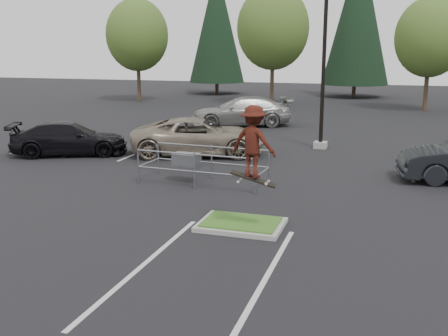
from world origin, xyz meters
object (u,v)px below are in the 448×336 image
(decid_c, at_px, (430,40))
(car_l_tan, at_px, (197,137))
(car_l_black, at_px, (67,138))
(car_far_silver, at_px, (243,112))
(conif_b, at_px, (358,14))
(skateboarder, at_px, (254,142))
(light_pole, at_px, (324,50))
(decid_a, at_px, (137,37))
(cart_corral, at_px, (190,161))
(conif_a, at_px, (217,24))
(decid_b, at_px, (273,31))

(decid_c, relative_size, car_l_tan, 1.43)
(car_l_black, xyz_separation_m, car_far_silver, (5.00, 11.00, 0.14))
(conif_b, xyz_separation_m, car_far_silver, (-5.00, -22.50, -6.97))
(skateboarder, xyz_separation_m, car_far_silver, (-5.43, 18.47, -1.50))
(car_l_tan, bearing_deg, skateboarder, -169.87)
(skateboarder, relative_size, car_l_tan, 0.34)
(light_pole, bearing_deg, skateboarder, -90.30)
(decid_a, distance_m, decid_c, 24.00)
(skateboarder, xyz_separation_m, car_l_tan, (-4.93, 9.16, -1.56))
(skateboarder, height_order, car_far_silver, skateboarder)
(skateboarder, bearing_deg, car_far_silver, -59.33)
(cart_corral, relative_size, skateboarder, 2.21)
(light_pole, distance_m, car_l_black, 12.24)
(decid_c, relative_size, car_far_silver, 1.39)
(decid_c, relative_size, skateboarder, 4.17)
(skateboarder, bearing_deg, decid_a, -44.56)
(decid_c, bearing_deg, light_pole, -107.11)
(decid_c, xyz_separation_m, conif_a, (-19.99, 10.17, 1.84))
(decid_a, height_order, car_l_tan, decid_a)
(decid_c, xyz_separation_m, car_far_silver, (-10.99, -11.83, -4.38))
(decid_a, relative_size, car_l_tan, 1.52)
(decid_a, relative_size, car_l_black, 1.77)
(cart_corral, relative_size, car_far_silver, 0.73)
(decid_a, distance_m, car_far_silver, 18.34)
(car_l_tan, bearing_deg, conif_a, -1.29)
(decid_a, distance_m, skateboarder, 35.79)
(conif_a, relative_size, conif_b, 0.90)
(skateboarder, distance_m, car_far_silver, 19.31)
(decid_b, height_order, decid_c, decid_b)
(decid_b, height_order, skateboarder, decid_b)
(decid_c, bearing_deg, conif_a, 153.04)
(decid_a, relative_size, car_far_silver, 1.48)
(car_l_tan, relative_size, car_l_black, 1.17)
(decid_b, relative_size, skateboarder, 4.80)
(skateboarder, bearing_deg, conif_b, -75.11)
(decid_a, xyz_separation_m, conif_a, (4.01, 9.97, 1.52))
(decid_c, bearing_deg, car_far_silver, -132.89)
(decid_b, relative_size, car_l_black, 1.92)
(cart_corral, bearing_deg, conif_a, 110.11)
(car_far_silver, bearing_deg, skateboarder, -6.61)
(decid_b, relative_size, car_l_tan, 1.64)
(car_l_black, bearing_deg, cart_corral, -137.52)
(light_pole, xyz_separation_m, decid_a, (-18.51, 18.03, 1.02))
(light_pole, relative_size, car_far_silver, 1.68)
(decid_a, height_order, skateboarder, decid_a)
(car_l_tan, relative_size, car_far_silver, 0.97)
(conif_a, bearing_deg, car_far_silver, -67.75)
(decid_c, distance_m, car_l_tan, 24.01)
(conif_b, bearing_deg, skateboarder, -89.39)
(cart_corral, bearing_deg, car_l_black, 160.11)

